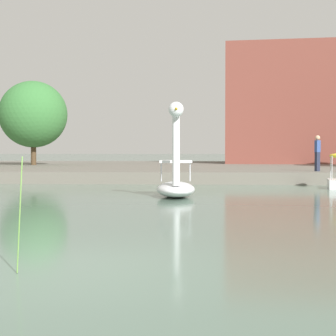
{
  "coord_description": "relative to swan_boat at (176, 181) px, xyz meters",
  "views": [
    {
      "loc": [
        1.83,
        -6.67,
        1.53
      ],
      "look_at": [
        0.64,
        13.48,
        0.88
      ],
      "focal_mm": 56.47,
      "sensor_mm": 36.0,
      "label": 1
    }
  ],
  "objects": [
    {
      "name": "ground_plane",
      "position": [
        -1.05,
        -10.85,
        -0.55
      ],
      "size": [
        554.15,
        554.15,
        0.0
      ],
      "primitive_type": "plane",
      "color": "#567060"
    },
    {
      "name": "shore_bank_far",
      "position": [
        -1.05,
        19.93,
        -0.26
      ],
      "size": [
        114.23,
        26.73,
        0.56
      ],
      "primitive_type": "cube",
      "color": "#6B665B",
      "rests_on": "ground_plane"
    },
    {
      "name": "swan_boat",
      "position": [
        0.0,
        0.0,
        0.0
      ],
      "size": [
        1.43,
        2.76,
        3.08
      ],
      "color": "white",
      "rests_on": "ground_plane"
    },
    {
      "name": "tree_sapling_by_fence",
      "position": [
        -10.71,
        18.49,
        3.52
      ],
      "size": [
        5.76,
        5.66,
        5.81
      ],
      "color": "#4C3823",
      "rests_on": "shore_bank_far"
    },
    {
      "name": "person_on_path",
      "position": [
        6.44,
        8.16,
        0.96
      ],
      "size": [
        0.28,
        0.27,
        1.72
      ],
      "color": "#23283D",
      "rests_on": "shore_bank_far"
    }
  ]
}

